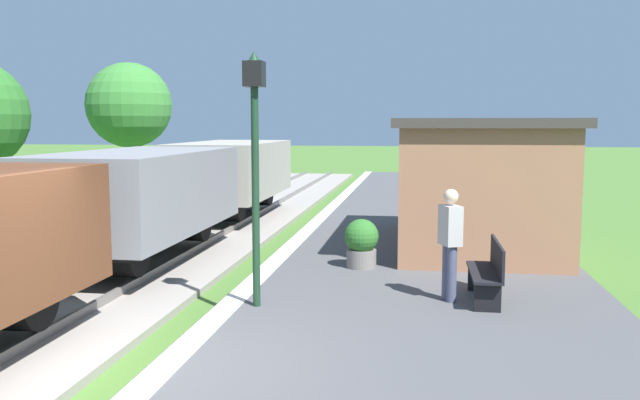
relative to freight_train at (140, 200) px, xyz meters
The scene contains 10 objects.
ground_plane 6.52m from the freight_train, 67.85° to the right, with size 160.00×160.00×0.00m, color #47702D.
platform_slab 8.23m from the freight_train, 46.47° to the right, with size 6.00×60.00×0.25m, color #4C4C4F.
platform_edge_stripe 6.63m from the freight_train, 64.59° to the right, with size 0.36×60.00×0.01m, color silver.
freight_train is the anchor object (origin of this frame).
station_hut 7.17m from the freight_train, 18.28° to the left, with size 3.50×5.80×2.78m.
bench_near_hut 7.10m from the freight_train, 20.22° to the right, with size 0.42×1.50×0.91m.
person_waiting 6.54m from the freight_train, 22.54° to the right, with size 0.37×0.44×1.71m.
potted_planter 4.59m from the freight_train, ahead, with size 0.64×0.64×0.92m.
lamp_post_near 4.77m from the freight_train, 45.12° to the right, with size 0.28×0.28×3.70m.
tree_field_left 12.78m from the freight_train, 115.40° to the left, with size 3.23×3.23×5.24m.
Camera 1 is at (3.15, -6.51, 2.93)m, focal length 36.71 mm.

